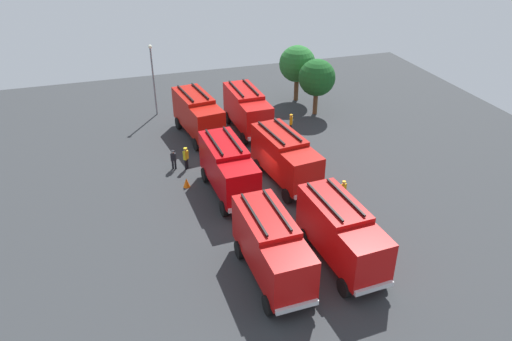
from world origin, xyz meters
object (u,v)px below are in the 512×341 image
Objects in this scene: tree_0 at (297,64)px; fire_truck_4 at (285,157)px; fire_truck_0 at (198,114)px; fire_truck_5 at (342,232)px; tree_1 at (317,78)px; firefighter_2 at (186,157)px; fire_truck_2 at (272,246)px; firefighter_0 at (291,122)px; fire_truck_3 at (247,109)px; traffic_cone_0 at (186,183)px; fire_truck_1 at (228,167)px; lamppost at (153,75)px; firefighter_1 at (343,190)px; firefighter_3 at (174,159)px.

fire_truck_4 is at bearing -24.49° from tree_0.
fire_truck_0 is 20.31m from fire_truck_5.
fire_truck_4 is 13.92m from tree_1.
firefighter_2 is 18.16m from tree_0.
fire_truck_2 is 19.79m from firefighter_0.
traffic_cone_0 is (8.27, -7.26, -1.79)m from fire_truck_3.
firefighter_2 is at bearing -156.25° from fire_truck_1.
tree_0 reaches higher than traffic_cone_0.
tree_1 is at bearing 156.29° from fire_truck_5.
lamppost reaches higher than fire_truck_5.
fire_truck_5 is 4.48× the size of firefighter_1.
fire_truck_1 is 8.37m from firefighter_1.
fire_truck_5 is at bearing -8.44° from fire_truck_4.
tree_1 is (-21.39, 12.03, 1.57)m from fire_truck_2.
fire_truck_4 is at bearing -1.88° from fire_truck_3.
firefighter_0 is at bearing -54.60° from firefighter_3.
fire_truck_0 is 12.28m from tree_1.
firefighter_0 is 1.09× the size of firefighter_3.
fire_truck_5 is at bearing 88.34° from fire_truck_2.
lamppost reaches higher than firefighter_1.
fire_truck_5 is at bearing 32.23° from traffic_cone_0.
fire_truck_3 is at bearing -50.65° from tree_0.
firefighter_0 is 0.25× the size of lamppost.
fire_truck_5 is at bearing -2.47° from fire_truck_3.
fire_truck_1 is at bearing 164.67° from firefighter_2.
fire_truck_0 is 4.24× the size of firefighter_0.
tree_0 is at bearing -35.53° from firefighter_3.
fire_truck_1 is at bearing -94.02° from fire_truck_4.
firefighter_1 is at bearing 20.46° from fire_truck_0.
tree_0 reaches higher than firefighter_2.
firefighter_3 is 17.03m from tree_1.
fire_truck_3 is at bearing 172.74° from fire_truck_4.
fire_truck_3 and fire_truck_4 have the same top height.
traffic_cone_0 is at bearing -154.37° from firefighter_3.
firefighter_2 reaches higher than firefighter_3.
firefighter_1 is at bearing -171.54° from firefighter_2.
firefighter_2 is (5.74, -2.22, -1.11)m from fire_truck_0.
fire_truck_4 is 10.13× the size of traffic_cone_0.
firefighter_1 is (13.86, 7.56, -1.24)m from fire_truck_0.
firefighter_2 is 2.50× the size of traffic_cone_0.
tree_1 is at bearing 148.66° from fire_truck_2.
tree_0 reaches higher than tree_1.
fire_truck_5 is at bearing -134.54° from firefighter_3.
fire_truck_4 is 1.35× the size of tree_1.
tree_0 reaches higher than fire_truck_3.
fire_truck_5 is at bearing -16.02° from tree_0.
fire_truck_1 is 3.97× the size of firefighter_2.
fire_truck_0 is 19.86m from fire_truck_2.
fire_truck_2 reaches higher than firefighter_2.
tree_0 is at bearing 160.13° from fire_truck_5.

